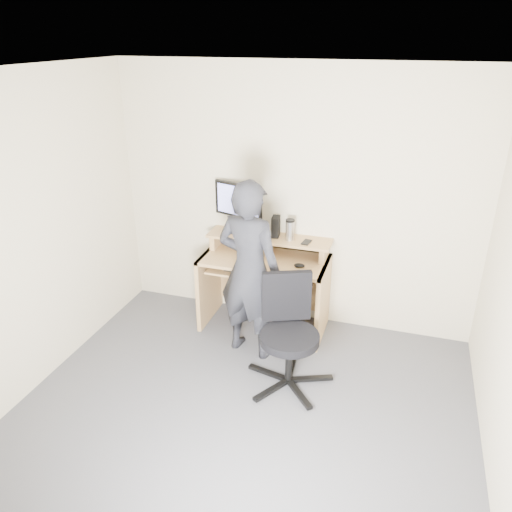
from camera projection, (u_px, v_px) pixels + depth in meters
The scene contains 14 objects.
ground at pixel (234, 430), 3.72m from camera, with size 3.50×3.50×0.00m, color #55555A.
back_wall at pixel (294, 200), 4.72m from camera, with size 3.50×0.02×2.50m, color beige.
ceiling at pixel (226, 75), 2.69m from camera, with size 3.50×3.50×0.02m, color white.
desk at pixel (267, 274), 4.88m from camera, with size 1.20×0.60×0.91m.
monitor at pixel (238, 203), 4.77m from camera, with size 0.51×0.18×0.50m.
external_drive at pixel (276, 227), 4.76m from camera, with size 0.07×0.13×0.20m, color black.
travel_mug at pixel (290, 231), 4.68m from camera, with size 0.08×0.08×0.18m, color #B1B0B5.
smartphone at pixel (306, 242), 4.65m from camera, with size 0.07×0.13×0.01m, color black.
charger at pixel (246, 235), 4.77m from camera, with size 0.04×0.04×0.04m, color black.
headphones at pixel (264, 234), 4.84m from camera, with size 0.16×0.16×0.02m, color silver.
keyboard at pixel (250, 268), 4.71m from camera, with size 0.46×0.18×0.03m, color black.
mouse at pixel (299, 265), 4.53m from camera, with size 0.10×0.06×0.04m, color black.
office_chair at pixel (288, 328), 4.06m from camera, with size 0.73×0.72×0.92m.
person at pixel (249, 271), 4.32m from camera, with size 0.60×0.39×1.63m, color black.
Camera 1 is at (1.01, -2.67, 2.72)m, focal length 35.00 mm.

